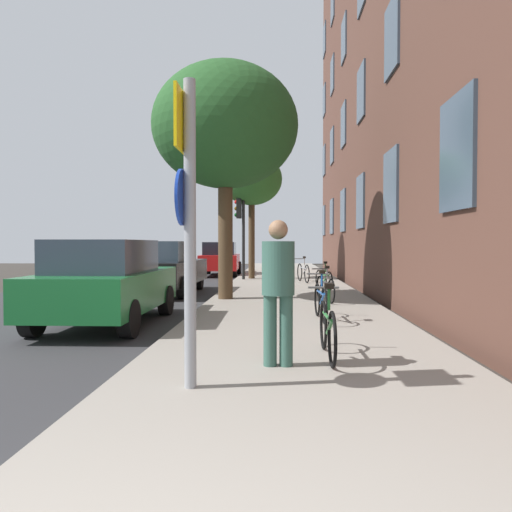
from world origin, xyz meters
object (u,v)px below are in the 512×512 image
object	(u,v)px
tree_near	(225,127)
bicycle_4	(303,272)
traffic_light	(241,223)
bicycle_1	(321,300)
sign_post	(187,210)
car_0	(107,282)
pedestrian_0	(278,283)
bicycle_0	(328,328)
tree_far	(252,180)
bicycle_3	(324,279)
car_2	(220,259)
car_1	(164,267)
bicycle_2	(325,287)

from	to	relation	value
tree_near	bicycle_4	size ratio (longest dim) A/B	3.55
traffic_light	bicycle_1	bearing A→B (deg)	-77.23
bicycle_1	bicycle_4	distance (m)	9.00
sign_post	bicycle_1	world-z (taller)	sign_post
bicycle_1	car_0	xyz separation A→B (m)	(-4.05, -0.11, 0.35)
sign_post	pedestrian_0	xyz separation A→B (m)	(0.90, 0.89, -0.79)
bicycle_0	car_0	bearing A→B (deg)	143.30
tree_far	tree_near	bearing A→B (deg)	-92.10
tree_near	car_0	size ratio (longest dim) A/B	1.52
bicycle_3	car_2	size ratio (longest dim) A/B	0.39
traffic_light	car_0	bearing A→B (deg)	-99.47
bicycle_4	car_1	distance (m)	5.63
bicycle_3	bicycle_4	distance (m)	3.04
car_0	bicycle_4	bearing A→B (deg)	65.33
bicycle_1	car_0	size ratio (longest dim) A/B	0.41
tree_near	bicycle_1	size ratio (longest dim) A/B	3.72
bicycle_4	car_2	bearing A→B (deg)	126.87
bicycle_2	bicycle_3	bearing A→B (deg)	85.36
tree_far	pedestrian_0	xyz separation A→B (m)	(1.12, -14.21, -3.08)
tree_far	bicycle_2	xyz separation A→B (m)	(2.30, -7.78, -3.72)
bicycle_1	car_1	xyz separation A→B (m)	(-4.32, 5.57, 0.35)
sign_post	car_1	bearing A→B (deg)	104.84
tree_far	bicycle_1	distance (m)	11.56
bicycle_3	pedestrian_0	xyz separation A→B (m)	(-1.42, -9.42, 0.64)
car_1	car_0	bearing A→B (deg)	-87.33
tree_near	car_0	world-z (taller)	tree_near
bicycle_0	bicycle_1	xyz separation A→B (m)	(0.18, 3.00, -0.00)
sign_post	tree_near	size ratio (longest dim) A/B	0.50
bicycle_2	car_2	bearing A→B (deg)	109.98
traffic_light	car_0	xyz separation A→B (m)	(-1.73, -10.37, -1.56)
car_0	car_2	distance (m)	14.12
traffic_light	pedestrian_0	size ratio (longest dim) A/B	1.93
tree_near	sign_post	bearing A→B (deg)	-86.40
bicycle_1	car_2	distance (m)	14.47
traffic_light	bicycle_2	world-z (taller)	traffic_light
sign_post	bicycle_0	distance (m)	2.45
bicycle_2	tree_near	bearing A→B (deg)	170.34
car_0	pedestrian_0	bearing A→B (deg)	-45.51
pedestrian_0	car_0	bearing A→B (deg)	134.49
tree_near	bicycle_0	distance (m)	7.89
bicycle_4	pedestrian_0	world-z (taller)	pedestrian_0
pedestrian_0	car_2	size ratio (longest dim) A/B	0.43
car_1	car_2	size ratio (longest dim) A/B	1.10
car_0	car_2	world-z (taller)	same
bicycle_1	car_1	bearing A→B (deg)	127.78
tree_far	sign_post	bearing A→B (deg)	-89.17
bicycle_3	pedestrian_0	size ratio (longest dim) A/B	0.91
traffic_light	car_2	distance (m)	4.26
bicycle_1	car_0	bearing A→B (deg)	-178.46
tree_far	bicycle_4	xyz separation A→B (m)	(2.05, -1.78, -3.69)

